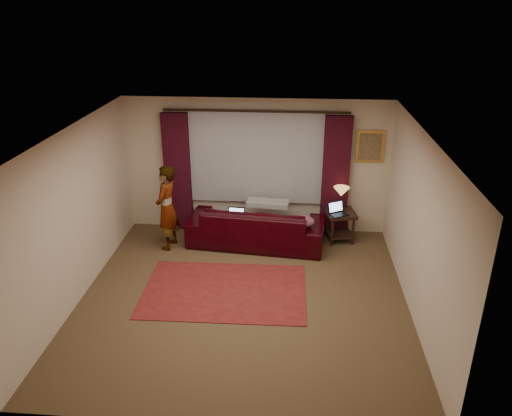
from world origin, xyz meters
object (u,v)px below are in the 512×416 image
at_px(tiffany_lamp, 341,199).
at_px(laptop_table, 339,209).
at_px(end_table, 340,226).
at_px(person, 167,208).
at_px(sofa, 256,219).
at_px(laptop_sofa, 235,216).

bearing_deg(tiffany_lamp, laptop_table, -101.13).
bearing_deg(end_table, person, -170.78).
bearing_deg(sofa, end_table, -164.81).
distance_m(sofa, laptop_table, 1.53).
relative_size(laptop_sofa, person, 0.21).
height_order(laptop_sofa, tiffany_lamp, tiffany_lamp).
bearing_deg(laptop_sofa, end_table, 15.81).
xyz_separation_m(laptop_sofa, end_table, (1.94, 0.39, -0.32)).
xyz_separation_m(sofa, end_table, (1.56, 0.26, -0.21)).
relative_size(sofa, person, 1.58).
distance_m(laptop_sofa, person, 1.24).
bearing_deg(laptop_sofa, sofa, 23.68).
relative_size(tiffany_lamp, person, 0.29).
bearing_deg(laptop_table, laptop_sofa, 158.61).
xyz_separation_m(sofa, laptop_sofa, (-0.37, -0.13, 0.11)).
bearing_deg(tiffany_lamp, sofa, -168.49).
height_order(sofa, laptop_table, sofa).
bearing_deg(laptop_table, person, 158.04).
height_order(laptop_sofa, end_table, laptop_sofa).
height_order(sofa, person, person).
relative_size(sofa, tiffany_lamp, 5.38).
height_order(end_table, tiffany_lamp, tiffany_lamp).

